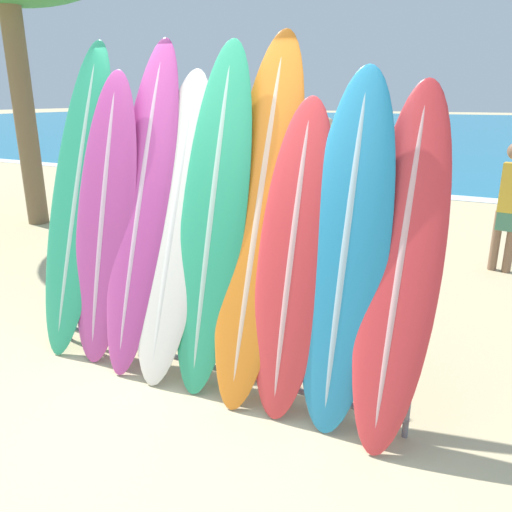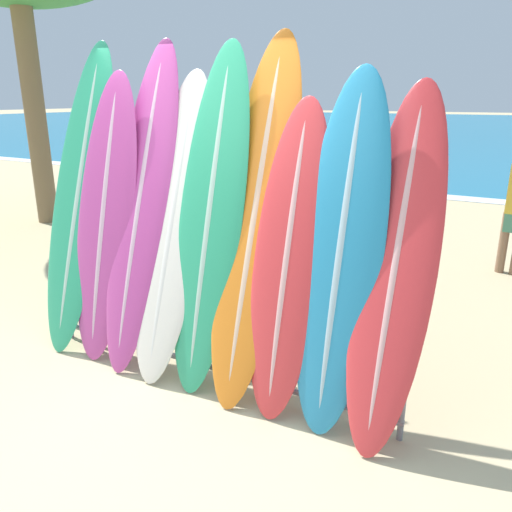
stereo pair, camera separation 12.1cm
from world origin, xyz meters
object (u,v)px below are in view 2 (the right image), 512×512
at_px(surfboard_slot_4, 210,220).
at_px(surfboard_slot_7, 341,255).
at_px(surfboard_slot_5, 255,220).
at_px(surfboard_slot_0, 80,198).
at_px(surfboard_slot_6, 288,262).
at_px(surfboard_slot_1, 105,218).
at_px(surfboard_rack, 205,330).
at_px(surfboard_slot_8, 396,269).
at_px(surfboard_slot_2, 142,207).
at_px(surfboard_slot_3, 173,227).
at_px(person_far_right, 336,157).
at_px(person_near_water, 313,173).

distance_m(surfboard_slot_4, surfboard_slot_7, 1.02).
bearing_deg(surfboard_slot_5, surfboard_slot_0, -179.78).
bearing_deg(surfboard_slot_6, surfboard_slot_1, 179.03).
height_order(surfboard_rack, surfboard_slot_7, surfboard_slot_7).
height_order(surfboard_slot_1, surfboard_slot_4, surfboard_slot_4).
bearing_deg(surfboard_slot_6, surfboard_slot_8, 3.61).
bearing_deg(surfboard_slot_8, surfboard_slot_4, 178.86).
height_order(surfboard_slot_2, surfboard_slot_4, surfboard_slot_2).
distance_m(surfboard_slot_3, surfboard_slot_6, 1.01).
height_order(surfboard_slot_4, surfboard_slot_8, surfboard_slot_4).
distance_m(surfboard_slot_5, person_far_right, 7.24).
bearing_deg(person_far_right, surfboard_rack, -58.96).
distance_m(surfboard_slot_2, person_far_right, 7.06).
height_order(surfboard_slot_1, person_near_water, surfboard_slot_1).
bearing_deg(surfboard_slot_2, person_far_right, 97.51).
relative_size(surfboard_slot_5, surfboard_slot_8, 1.15).
height_order(surfboard_slot_3, surfboard_slot_8, surfboard_slot_3).
distance_m(surfboard_slot_2, surfboard_slot_5, 1.01).
height_order(surfboard_rack, person_far_right, person_far_right).
height_order(surfboard_slot_5, surfboard_slot_6, surfboard_slot_5).
relative_size(surfboard_slot_7, person_near_water, 1.52).
bearing_deg(surfboard_rack, person_near_water, 104.39).
relative_size(surfboard_slot_2, person_far_right, 1.50).
bearing_deg(person_near_water, surfboard_slot_6, 83.23).
bearing_deg(surfboard_slot_3, surfboard_slot_5, 3.52).
xyz_separation_m(surfboard_slot_3, surfboard_slot_5, (0.69, 0.04, 0.12)).
xyz_separation_m(surfboard_rack, surfboard_slot_2, (-0.66, 0.13, 0.85)).
distance_m(surfboard_rack, surfboard_slot_4, 0.84).
bearing_deg(surfboard_rack, surfboard_slot_2, 168.63).
xyz_separation_m(surfboard_slot_0, surfboard_slot_6, (2.02, -0.10, -0.22)).
xyz_separation_m(surfboard_slot_4, surfboard_slot_8, (1.36, -0.03, -0.14)).
xyz_separation_m(surfboard_slot_1, surfboard_slot_6, (1.66, -0.03, -0.10)).
xyz_separation_m(surfboard_slot_0, surfboard_slot_7, (2.37, -0.08, -0.13)).
distance_m(surfboard_slot_0, surfboard_slot_1, 0.39).
height_order(surfboard_slot_1, surfboard_slot_3, same).
xyz_separation_m(surfboard_slot_1, surfboard_slot_8, (2.36, 0.02, -0.05)).
relative_size(surfboard_slot_4, surfboard_slot_8, 1.13).
bearing_deg(person_far_right, surfboard_slot_5, -56.01).
relative_size(surfboard_rack, surfboard_slot_7, 1.31).
distance_m(surfboard_rack, person_far_right, 7.32).
bearing_deg(surfboard_slot_3, surfboard_rack, -17.56).
height_order(surfboard_slot_8, person_far_right, surfboard_slot_8).
bearing_deg(surfboard_slot_3, person_far_right, 100.03).
xyz_separation_m(surfboard_slot_2, person_near_water, (-0.73, 5.30, -0.45)).
xyz_separation_m(surfboard_slot_4, person_far_right, (-1.58, 7.01, -0.32)).
height_order(surfboard_rack, surfboard_slot_6, surfboard_slot_6).
height_order(surfboard_slot_2, surfboard_slot_5, surfboard_slot_5).
xyz_separation_m(surfboard_slot_1, surfboard_slot_7, (2.02, -0.01, -0.01)).
bearing_deg(surfboard_slot_2, surfboard_slot_7, -2.40).
relative_size(surfboard_slot_2, person_near_water, 1.68).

